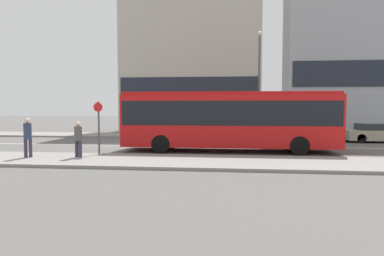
{
  "coord_description": "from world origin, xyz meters",
  "views": [
    {
      "loc": [
        7.01,
        -20.64,
        2.46
      ],
      "look_at": [
        4.96,
        -1.89,
        1.23
      ],
      "focal_mm": 32.0,
      "sensor_mm": 36.0,
      "label": 1
    }
  ],
  "objects_px": {
    "city_bus": "(229,117)",
    "pedestrian_down_pavement": "(78,137)",
    "parked_car_1": "(376,133)",
    "parked_car_0": "(304,132)",
    "pedestrian_near_stop": "(28,135)",
    "bus_stop_sign": "(99,123)",
    "street_lamp": "(259,74)"
  },
  "relations": [
    {
      "from": "bus_stop_sign",
      "to": "street_lamp",
      "type": "distance_m",
      "value": 13.88
    },
    {
      "from": "city_bus",
      "to": "pedestrian_down_pavement",
      "type": "height_order",
      "value": "city_bus"
    },
    {
      "from": "city_bus",
      "to": "bus_stop_sign",
      "type": "bearing_deg",
      "value": -156.49
    },
    {
      "from": "parked_car_1",
      "to": "pedestrian_down_pavement",
      "type": "height_order",
      "value": "pedestrian_down_pavement"
    },
    {
      "from": "city_bus",
      "to": "parked_car_1",
      "type": "xyz_separation_m",
      "value": [
        9.93,
        5.77,
        -1.23
      ]
    },
    {
      "from": "parked_car_0",
      "to": "pedestrian_down_pavement",
      "type": "relative_size",
      "value": 2.48
    },
    {
      "from": "parked_car_0",
      "to": "parked_car_1",
      "type": "xyz_separation_m",
      "value": [
        4.78,
        0.08,
        -0.06
      ]
    },
    {
      "from": "parked_car_1",
      "to": "pedestrian_near_stop",
      "type": "height_order",
      "value": "pedestrian_near_stop"
    },
    {
      "from": "pedestrian_near_stop",
      "to": "pedestrian_down_pavement",
      "type": "bearing_deg",
      "value": -14.09
    },
    {
      "from": "city_bus",
      "to": "parked_car_0",
      "type": "height_order",
      "value": "city_bus"
    },
    {
      "from": "parked_car_1",
      "to": "street_lamp",
      "type": "bearing_deg",
      "value": 164.91
    },
    {
      "from": "pedestrian_near_stop",
      "to": "street_lamp",
      "type": "relative_size",
      "value": 0.23
    },
    {
      "from": "city_bus",
      "to": "parked_car_1",
      "type": "height_order",
      "value": "city_bus"
    },
    {
      "from": "parked_car_1",
      "to": "pedestrian_down_pavement",
      "type": "xyz_separation_m",
      "value": [
        -16.66,
        -9.54,
        0.43
      ]
    },
    {
      "from": "city_bus",
      "to": "parked_car_0",
      "type": "distance_m",
      "value": 7.76
    },
    {
      "from": "pedestrian_down_pavement",
      "to": "bus_stop_sign",
      "type": "height_order",
      "value": "bus_stop_sign"
    },
    {
      "from": "parked_car_0",
      "to": "bus_stop_sign",
      "type": "height_order",
      "value": "bus_stop_sign"
    },
    {
      "from": "pedestrian_down_pavement",
      "to": "bus_stop_sign",
      "type": "xyz_separation_m",
      "value": [
        0.54,
        1.08,
        0.58
      ]
    },
    {
      "from": "parked_car_0",
      "to": "parked_car_1",
      "type": "distance_m",
      "value": 4.78
    },
    {
      "from": "pedestrian_near_stop",
      "to": "street_lamp",
      "type": "bearing_deg",
      "value": 26.25
    },
    {
      "from": "bus_stop_sign",
      "to": "street_lamp",
      "type": "relative_size",
      "value": 0.32
    },
    {
      "from": "bus_stop_sign",
      "to": "pedestrian_down_pavement",
      "type": "bearing_deg",
      "value": -116.39
    },
    {
      "from": "pedestrian_down_pavement",
      "to": "street_lamp",
      "type": "relative_size",
      "value": 0.2
    },
    {
      "from": "parked_car_1",
      "to": "parked_car_0",
      "type": "bearing_deg",
      "value": -179.03
    },
    {
      "from": "pedestrian_near_stop",
      "to": "street_lamp",
      "type": "xyz_separation_m",
      "value": [
        11.23,
        11.86,
        3.71
      ]
    },
    {
      "from": "bus_stop_sign",
      "to": "street_lamp",
      "type": "xyz_separation_m",
      "value": [
        8.44,
        10.53,
        3.24
      ]
    },
    {
      "from": "parked_car_0",
      "to": "street_lamp",
      "type": "bearing_deg",
      "value": 143.45
    },
    {
      "from": "pedestrian_down_pavement",
      "to": "bus_stop_sign",
      "type": "bearing_deg",
      "value": 78.46
    },
    {
      "from": "pedestrian_near_stop",
      "to": "city_bus",
      "type": "bearing_deg",
      "value": 3.8
    },
    {
      "from": "pedestrian_down_pavement",
      "to": "parked_car_0",
      "type": "bearing_deg",
      "value": 53.39
    },
    {
      "from": "pedestrian_down_pavement",
      "to": "parked_car_1",
      "type": "bearing_deg",
      "value": 44.66
    },
    {
      "from": "pedestrian_near_stop",
      "to": "bus_stop_sign",
      "type": "relative_size",
      "value": 0.7
    }
  ]
}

